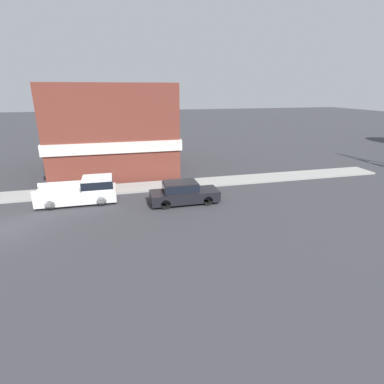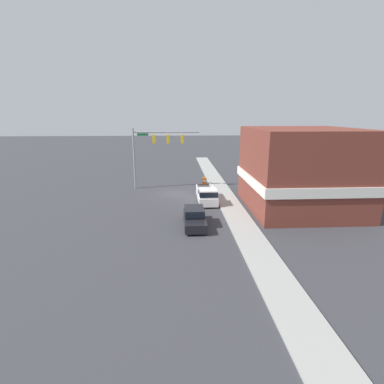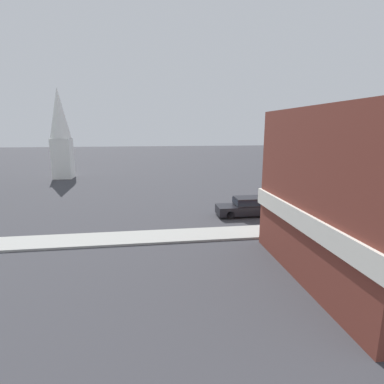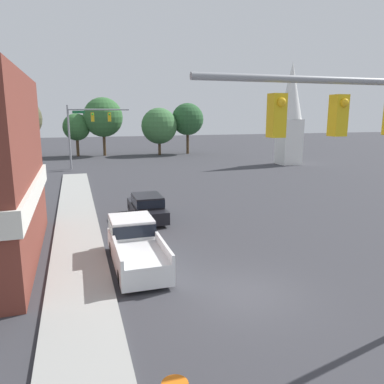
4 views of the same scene
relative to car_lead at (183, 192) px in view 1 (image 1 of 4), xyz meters
The scene contains 5 objects.
ground_plane 10.94m from the car_lead, 81.90° to the right, with size 200.00×200.00×0.00m, color #38383D.
sidewalk_curb 11.60m from the car_lead, 111.06° to the right, with size 2.40×60.00×0.14m.
car_lead is the anchor object (origin of this frame).
pickup_truck_parked 6.91m from the car_lead, 104.95° to the right, with size 1.96×5.28×1.80m.
corner_brick_building 12.23m from the car_lead, 157.99° to the right, with size 10.50×11.28×8.08m.
Camera 1 is at (17.66, 6.65, 7.62)m, focal length 28.00 mm.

